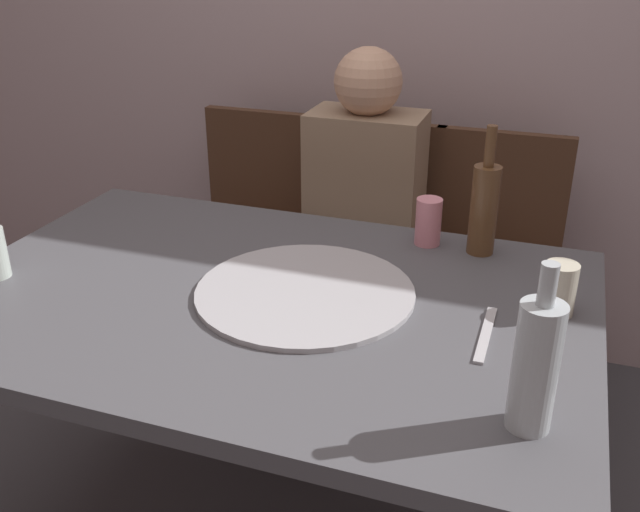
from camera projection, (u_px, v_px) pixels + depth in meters
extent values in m
cube|color=#4C4C51|center=(263.00, 301.00, 1.59)|extent=(1.44, 0.96, 0.04)
cylinder|color=#4C4C51|center=(133.00, 311.00, 2.31)|extent=(0.06, 0.06, 0.71)
cylinder|color=#4C4C51|center=(556.00, 392.00, 1.91)|extent=(0.06, 0.06, 0.71)
cylinder|color=#ADADB2|center=(305.00, 292.00, 1.58)|extent=(0.49, 0.49, 0.01)
cylinder|color=#B2BCC1|center=(535.00, 368.00, 1.12)|extent=(0.07, 0.07, 0.23)
cylinder|color=#B2BCC1|center=(548.00, 285.00, 1.05)|extent=(0.03, 0.03, 0.07)
cylinder|color=brown|center=(484.00, 210.00, 1.74)|extent=(0.07, 0.07, 0.22)
cylinder|color=brown|center=(491.00, 146.00, 1.67)|extent=(0.03, 0.03, 0.10)
cylinder|color=beige|center=(559.00, 289.00, 1.48)|extent=(0.07, 0.07, 0.11)
cylinder|color=pink|center=(428.00, 222.00, 1.80)|extent=(0.07, 0.07, 0.12)
cube|color=#B7B7BC|center=(486.00, 334.00, 1.42)|extent=(0.02, 0.22, 0.01)
cube|color=#472D1E|center=(245.00, 249.00, 2.53)|extent=(0.44, 0.44, 0.05)
cube|color=#472D1E|center=(265.00, 172.00, 2.60)|extent=(0.44, 0.04, 0.45)
cylinder|color=#472D1E|center=(275.00, 342.00, 2.41)|extent=(0.04, 0.04, 0.42)
cylinder|color=#472D1E|center=(176.00, 323.00, 2.52)|extent=(0.04, 0.04, 0.42)
cylinder|color=#472D1E|center=(313.00, 292.00, 2.73)|extent=(0.04, 0.04, 0.42)
cylinder|color=#472D1E|center=(224.00, 278.00, 2.85)|extent=(0.04, 0.04, 0.42)
cube|color=#472D1E|center=(362.00, 266.00, 2.40)|extent=(0.44, 0.44, 0.05)
cube|color=#472D1E|center=(379.00, 185.00, 2.47)|extent=(0.44, 0.04, 0.45)
cylinder|color=#472D1E|center=(400.00, 366.00, 2.28)|extent=(0.04, 0.04, 0.42)
cylinder|color=#472D1E|center=(290.00, 345.00, 2.39)|extent=(0.04, 0.04, 0.42)
cylinder|color=#472D1E|center=(424.00, 311.00, 2.60)|extent=(0.04, 0.04, 0.42)
cylinder|color=#472D1E|center=(326.00, 295.00, 2.72)|extent=(0.04, 0.04, 0.42)
cube|color=#472D1E|center=(484.00, 285.00, 2.27)|extent=(0.44, 0.44, 0.05)
cube|color=#472D1E|center=(499.00, 198.00, 2.35)|extent=(0.44, 0.04, 0.45)
cylinder|color=#472D1E|center=(531.00, 391.00, 2.15)|extent=(0.04, 0.04, 0.42)
cylinder|color=#472D1E|center=(409.00, 368.00, 2.27)|extent=(0.04, 0.04, 0.42)
cylinder|color=#472D1E|center=(540.00, 330.00, 2.48)|extent=(0.04, 0.04, 0.42)
cylinder|color=#472D1E|center=(432.00, 312.00, 2.59)|extent=(0.04, 0.04, 0.42)
cube|color=#937A60|center=(365.00, 192.00, 2.30)|extent=(0.36, 0.22, 0.52)
sphere|color=tan|center=(368.00, 82.00, 2.15)|extent=(0.21, 0.21, 0.21)
cylinder|color=#3B3026|center=(370.00, 294.00, 2.22)|extent=(0.12, 0.40, 0.12)
cylinder|color=#3B3026|center=(322.00, 286.00, 2.27)|extent=(0.12, 0.40, 0.12)
cylinder|color=#3B3026|center=(350.00, 389.00, 2.14)|extent=(0.11, 0.11, 0.45)
cylinder|color=#3B3026|center=(300.00, 379.00, 2.19)|extent=(0.11, 0.11, 0.45)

